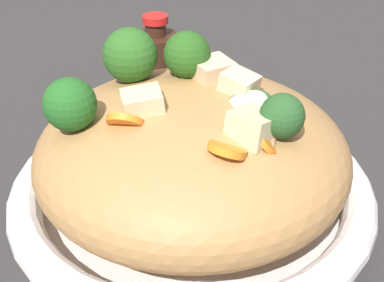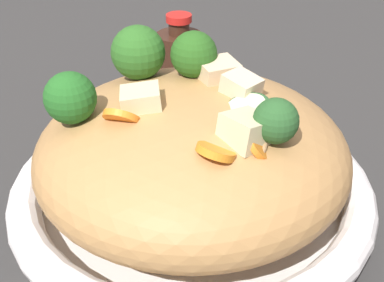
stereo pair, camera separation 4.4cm
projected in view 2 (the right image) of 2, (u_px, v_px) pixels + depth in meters
name	position (u px, v px, depth m)	size (l,w,h in m)	color
ground_plane	(192.00, 218.00, 0.49)	(3.00, 3.00, 0.00)	#2F2E2D
serving_bowl	(192.00, 196.00, 0.47)	(0.33, 0.33, 0.05)	white
noodle_heap	(192.00, 151.00, 0.45)	(0.27, 0.27, 0.11)	#AE7D48
broccoli_florets	(152.00, 72.00, 0.44)	(0.16, 0.20, 0.07)	#91AD77
carrot_coins	(201.00, 114.00, 0.40)	(0.15, 0.13, 0.03)	orange
zucchini_slices	(224.00, 88.00, 0.44)	(0.09, 0.12, 0.02)	beige
chicken_chunks	(213.00, 98.00, 0.41)	(0.12, 0.13, 0.03)	beige
soy_sauce_bottle	(179.00, 64.00, 0.67)	(0.06, 0.06, 0.12)	#381E14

